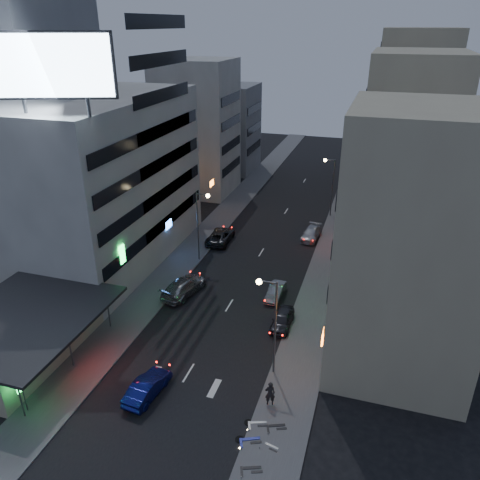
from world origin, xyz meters
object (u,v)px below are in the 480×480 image
at_px(parked_car_right_mid, 276,292).
at_px(road_car_silver, 184,286).
at_px(scooter_blue, 260,430).
at_px(person, 270,393).
at_px(scooter_black_a, 262,459).
at_px(parked_car_right_near, 282,320).
at_px(parked_car_right_far, 311,233).
at_px(scooter_silver_b, 267,415).
at_px(scooter_black_b, 286,417).
at_px(parked_car_left, 221,236).
at_px(scooter_silver_a, 280,442).
at_px(road_car_blue, 147,387).

height_order(parked_car_right_mid, road_car_silver, road_car_silver).
relative_size(road_car_silver, scooter_blue, 2.87).
relative_size(person, scooter_black_a, 1.00).
xyz_separation_m(parked_car_right_mid, scooter_black_a, (3.69, -19.32, 0.08)).
xyz_separation_m(parked_car_right_near, parked_car_right_far, (-0.62, 19.46, -0.02)).
height_order(road_car_silver, scooter_black_a, road_car_silver).
bearing_deg(scooter_silver_b, scooter_black_b, -103.03).
distance_m(parked_car_left, person, 27.79).
xyz_separation_m(parked_car_right_far, scooter_silver_b, (2.05, -30.66, 0.01)).
bearing_deg(parked_car_right_near, scooter_silver_a, -77.81).
xyz_separation_m(road_car_blue, scooter_black_a, (9.49, -3.46, -0.02)).
xyz_separation_m(parked_car_left, scooter_silver_a, (13.96, -28.36, -0.17)).
bearing_deg(parked_car_left, scooter_silver_a, 114.27).
height_order(person, scooter_silver_a, person).
height_order(road_car_silver, person, person).
distance_m(road_car_silver, scooter_black_a, 21.36).
bearing_deg(parked_car_right_mid, scooter_silver_a, -74.35).
height_order(parked_car_right_far, scooter_blue, parked_car_right_far).
bearing_deg(scooter_silver_a, road_car_silver, 53.97).
bearing_deg(parked_car_right_mid, parked_car_left, 133.38).
bearing_deg(scooter_blue, road_car_blue, 57.32).
xyz_separation_m(parked_car_right_near, parked_car_left, (-11.20, 15.23, 0.07)).
height_order(parked_car_right_far, scooter_silver_a, parked_car_right_far).
height_order(parked_car_left, road_car_silver, road_car_silver).
distance_m(parked_car_right_near, road_car_blue, 13.53).
relative_size(parked_car_right_mid, scooter_black_a, 1.99).
xyz_separation_m(parked_car_left, parked_car_right_far, (10.58, 4.23, -0.09)).
relative_size(parked_car_right_far, scooter_blue, 2.33).
bearing_deg(scooter_black_a, road_car_silver, 15.71).
bearing_deg(scooter_black_a, road_car_blue, 49.53).
relative_size(parked_car_right_mid, road_car_silver, 0.66).
relative_size(person, scooter_silver_b, 1.03).
distance_m(parked_car_right_mid, road_car_silver, 9.16).
height_order(parked_car_right_far, road_car_silver, road_car_silver).
xyz_separation_m(parked_car_right_far, road_car_silver, (-9.98, -16.94, 0.16)).
bearing_deg(parked_car_right_mid, parked_car_right_far, 87.48).
xyz_separation_m(parked_car_right_near, scooter_silver_b, (1.43, -11.20, -0.01)).
xyz_separation_m(parked_car_right_near, road_car_blue, (-7.48, -11.27, 0.03)).
bearing_deg(scooter_silver_a, parked_car_right_near, 25.34).
bearing_deg(scooter_silver_b, parked_car_left, 5.81).
relative_size(person, scooter_black_b, 1.01).
xyz_separation_m(parked_car_right_mid, road_car_silver, (-8.92, -2.07, 0.21)).
xyz_separation_m(scooter_silver_a, scooter_black_b, (-0.07, 2.08, 0.10)).
distance_m(parked_car_right_mid, scooter_silver_a, 18.26).
distance_m(person, scooter_silver_b, 1.64).
bearing_deg(scooter_blue, parked_car_right_near, -17.96).
xyz_separation_m(parked_car_left, scooter_blue, (12.54, -27.84, -0.03)).
bearing_deg(parked_car_left, person, 114.68).
bearing_deg(scooter_silver_a, scooter_silver_b, 47.95).
relative_size(parked_car_right_near, scooter_black_a, 2.13).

